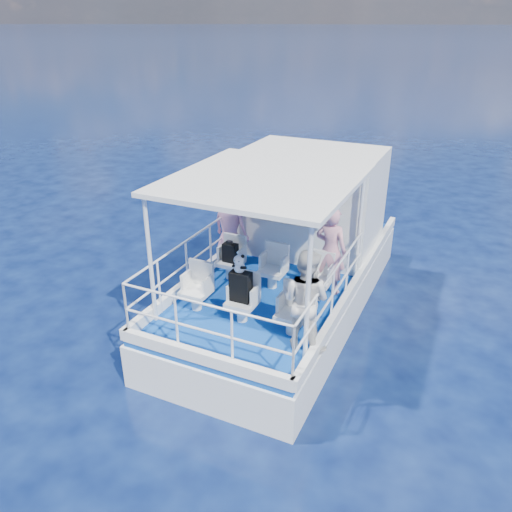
{
  "coord_description": "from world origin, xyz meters",
  "views": [
    {
      "loc": [
        3.27,
        -7.56,
        5.53
      ],
      "look_at": [
        -0.06,
        -0.4,
        1.8
      ],
      "focal_mm": 35.0,
      "sensor_mm": 36.0,
      "label": 1
    }
  ],
  "objects": [
    {
      "name": "deck",
      "position": [
        0.0,
        1.0,
        0.85
      ],
      "size": [
        2.9,
        6.9,
        0.1
      ],
      "primitive_type": "cube",
      "color": "navy",
      "rests_on": "hull"
    },
    {
      "name": "hull",
      "position": [
        0.0,
        1.0,
        0.0
      ],
      "size": [
        3.0,
        7.0,
        1.6
      ],
      "primitive_type": "cube",
      "color": "white",
      "rests_on": "ground"
    },
    {
      "name": "canopy_posts",
      "position": [
        0.0,
        -0.25,
        2.0
      ],
      "size": [
        2.77,
        2.97,
        2.2
      ],
      "color": "white",
      "rests_on": "deck"
    },
    {
      "name": "seat_stbd_aft",
      "position": [
        0.9,
        -1.1,
        1.09
      ],
      "size": [
        0.48,
        0.46,
        0.38
      ],
      "primitive_type": "cube",
      "color": "silver",
      "rests_on": "deck"
    },
    {
      "name": "passenger_stbd_aft",
      "position": [
        1.19,
        -1.34,
        1.72
      ],
      "size": [
        0.88,
        0.74,
        1.65
      ],
      "primitive_type": "imported",
      "rotation": [
        0.0,
        0.0,
        2.99
      ],
      "color": "silver",
      "rests_on": "deck"
    },
    {
      "name": "seat_center_fwd",
      "position": [
        0.0,
        0.2,
        1.09
      ],
      "size": [
        0.48,
        0.46,
        0.38
      ],
      "primitive_type": "cube",
      "color": "silver",
      "rests_on": "deck"
    },
    {
      "name": "backpack_center",
      "position": [
        -0.02,
        -1.09,
        1.54
      ],
      "size": [
        0.35,
        0.2,
        0.53
      ],
      "primitive_type": "cube",
      "color": "black",
      "rests_on": "seat_center_aft"
    },
    {
      "name": "canopy",
      "position": [
        0.0,
        -0.2,
        3.14
      ],
      "size": [
        3.0,
        3.2,
        0.08
      ],
      "primitive_type": "cube",
      "color": "white",
      "rests_on": "cabin"
    },
    {
      "name": "seat_stbd_fwd",
      "position": [
        0.9,
        0.2,
        1.09
      ],
      "size": [
        0.48,
        0.46,
        0.38
      ],
      "primitive_type": "cube",
      "color": "silver",
      "rests_on": "deck"
    },
    {
      "name": "cabin",
      "position": [
        0.0,
        2.3,
        2.0
      ],
      "size": [
        2.85,
        2.0,
        2.2
      ],
      "primitive_type": "cube",
      "color": "white",
      "rests_on": "deck"
    },
    {
      "name": "compact_camera",
      "position": [
        -0.89,
        0.16,
        1.69
      ],
      "size": [
        0.11,
        0.07,
        0.07
      ],
      "primitive_type": "cube",
      "color": "black",
      "rests_on": "backpack_port"
    },
    {
      "name": "seat_port_aft",
      "position": [
        -0.9,
        -1.1,
        1.09
      ],
      "size": [
        0.48,
        0.46,
        0.38
      ],
      "primitive_type": "cube",
      "color": "silver",
      "rests_on": "deck"
    },
    {
      "name": "panda",
      "position": [
        -0.04,
        -1.09,
        1.97
      ],
      "size": [
        0.21,
        0.18,
        0.33
      ],
      "primitive_type": null,
      "color": "white",
      "rests_on": "backpack_center"
    },
    {
      "name": "passenger_stbd_fwd",
      "position": [
        1.01,
        0.52,
        1.73
      ],
      "size": [
        0.66,
        0.48,
        1.67
      ],
      "primitive_type": "imported",
      "rotation": [
        0.0,
        0.0,
        3.0
      ],
      "color": "pink",
      "rests_on": "deck"
    },
    {
      "name": "backpack_port",
      "position": [
        -0.87,
        0.16,
        1.47
      ],
      "size": [
        0.29,
        0.16,
        0.38
      ],
      "primitive_type": "cube",
      "color": "black",
      "rests_on": "seat_port_fwd"
    },
    {
      "name": "seat_port_fwd",
      "position": [
        -0.9,
        0.2,
        1.09
      ],
      "size": [
        0.48,
        0.46,
        0.38
      ],
      "primitive_type": "cube",
      "color": "silver",
      "rests_on": "deck"
    },
    {
      "name": "ground",
      "position": [
        0.0,
        0.0,
        0.0
      ],
      "size": [
        2000.0,
        2000.0,
        0.0
      ],
      "primitive_type": "plane",
      "color": "#071034",
      "rests_on": "ground"
    },
    {
      "name": "passenger_port_fwd",
      "position": [
        -1.25,
        0.89,
        1.73
      ],
      "size": [
        0.69,
        0.55,
        1.66
      ],
      "primitive_type": "imported",
      "rotation": [
        0.0,
        0.0,
        2.96
      ],
      "color": "pink",
      "rests_on": "deck"
    },
    {
      "name": "seat_center_aft",
      "position": [
        0.0,
        -1.1,
        1.09
      ],
      "size": [
        0.48,
        0.46,
        0.38
      ],
      "primitive_type": "cube",
      "color": "silver",
      "rests_on": "deck"
    },
    {
      "name": "railings",
      "position": [
        0.0,
        -0.58,
        1.4
      ],
      "size": [
        2.84,
        3.59,
        1.0
      ],
      "primitive_type": null,
      "color": "white",
      "rests_on": "deck"
    }
  ]
}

